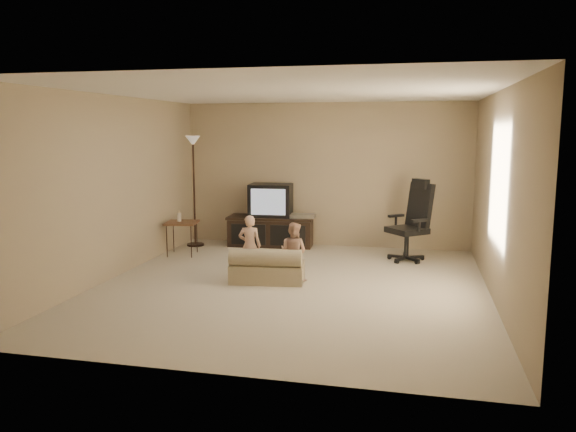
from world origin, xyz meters
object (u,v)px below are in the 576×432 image
office_chair (411,232)px  toddler_right (293,252)px  side_table (181,223)px  floor_lamp (193,166)px  child_sofa (267,268)px  toddler_left (250,246)px  tv_stand (271,220)px

office_chair → toddler_right: bearing=-84.8°
side_table → floor_lamp: 1.16m
toddler_right → side_table: bearing=-10.7°
toddler_right → office_chair: bearing=-115.6°
side_table → child_sofa: size_ratio=0.72×
floor_lamp → toddler_right: floor_lamp is taller
child_sofa → toddler_left: toddler_left is taller
office_chair → tv_stand: bearing=-145.3°
tv_stand → toddler_left: tv_stand is taller
tv_stand → toddler_left: bearing=-87.6°
tv_stand → child_sofa: tv_stand is taller
child_sofa → side_table: bearing=136.8°
side_table → toddler_left: toddler_left is taller
side_table → floor_lamp: (-0.07, 0.75, 0.88)m
side_table → tv_stand: bearing=40.1°
tv_stand → office_chair: size_ratio=1.23×
office_chair → toddler_left: 2.64m
floor_lamp → child_sofa: floor_lamp is taller
toddler_left → toddler_right: toddler_left is taller
office_chair → floor_lamp: floor_lamp is taller
toddler_right → toddler_left: bearing=8.0°
side_table → floor_lamp: bearing=95.7°
child_sofa → toddler_left: bearing=133.6°
tv_stand → office_chair: (2.42, -0.62, 0.00)m
tv_stand → child_sofa: 2.44m
tv_stand → side_table: size_ratio=2.11×
toddler_left → side_table: bearing=-43.8°
office_chair → child_sofa: bearing=-87.9°
toddler_left → floor_lamp: bearing=-57.6°
office_chair → toddler_left: bearing=-96.8°
tv_stand → toddler_left: size_ratio=1.81×
tv_stand → toddler_right: 2.39m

